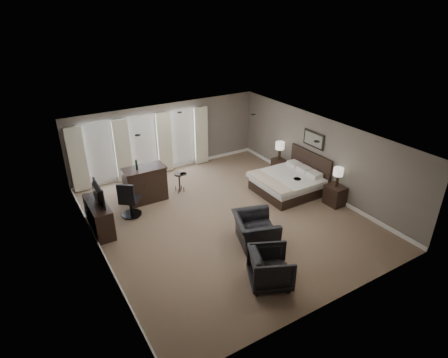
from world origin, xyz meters
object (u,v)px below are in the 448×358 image
bed (285,176)px  nightstand_far (279,166)px  lamp_near (338,177)px  tv (96,201)px  bar_counter (145,184)px  armchair_near (255,226)px  armchair_far (271,266)px  dresser (99,217)px  nightstand_near (335,195)px  lamp_far (280,151)px  bar_stool_right (179,183)px  desk_chair (130,198)px  bar_stool_left (145,193)px

bed → nightstand_far: 1.74m
lamp_near → tv: size_ratio=0.64×
bar_counter → lamp_near: bearing=-33.7°
nightstand_far → bar_counter: size_ratio=0.39×
armchair_near → armchair_far: armchair_near is taller
bar_counter → dresser: bearing=-150.6°
lamp_near → armchair_near: lamp_near is taller
nightstand_far → armchair_far: (-4.07, -4.81, 0.22)m
nightstand_far → dresser: bearing=-176.1°
nightstand_near → armchair_far: armchair_far is taller
nightstand_far → lamp_near: 2.99m
nightstand_far → lamp_far: (0.00, 0.00, 0.62)m
bar_stool_right → desk_chair: desk_chair is taller
armchair_near → lamp_far: bearing=-27.6°
lamp_far → armchair_far: bearing=-130.3°
tv → desk_chair: bearing=-72.3°
lamp_far → armchair_near: bearing=-136.3°
bed → bar_stool_right: 3.64m
tv → armchair_far: bearing=-146.7°
armchair_far → bar_stool_left: size_ratio=1.29×
bed → bar_stool_right: size_ratio=2.92×
armchair_far → bar_stool_right: (0.13, 5.31, -0.14)m
dresser → desk_chair: (1.04, 0.33, 0.15)m
lamp_near → armchair_near: bearing=-173.5°
nightstand_far → lamp_far: 0.62m
armchair_far → nightstand_near: bearing=-40.1°
armchair_far → desk_chair: bearing=46.0°
nightstand_far → armchair_far: 6.31m
armchair_near → nightstand_far: bearing=-27.6°
bed → bar_stool_right: bearing=147.3°
lamp_far → armchair_far: 6.31m
armchair_far → desk_chair: size_ratio=0.82×
armchair_near → armchair_far: 1.64m
desk_chair → armchair_near: bearing=166.4°
armchair_near → bar_stool_right: (-0.50, 3.80, -0.19)m
bar_stool_right → desk_chair: (-1.94, -0.65, 0.24)m
lamp_near → lamp_far: (0.00, 2.90, -0.10)m
bar_stool_left → bar_stool_right: size_ratio=1.09×
nightstand_near → bar_counter: 6.19m
nightstand_near → lamp_near: size_ratio=1.02×
bed → nightstand_far: size_ratio=3.83×
dresser → bar_stool_left: 1.87m
nightstand_near → dresser: (-6.92, 2.43, 0.12)m
tv → bar_stool_left: tv is taller
lamp_near → desk_chair: 6.51m
dresser → bar_stool_right: bearing=18.2°
bed → nightstand_far: (0.89, 1.45, -0.38)m
bed → tv: bed is taller
armchair_far → bar_stool_left: armchair_far is taller
bed → armchair_far: bed is taller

